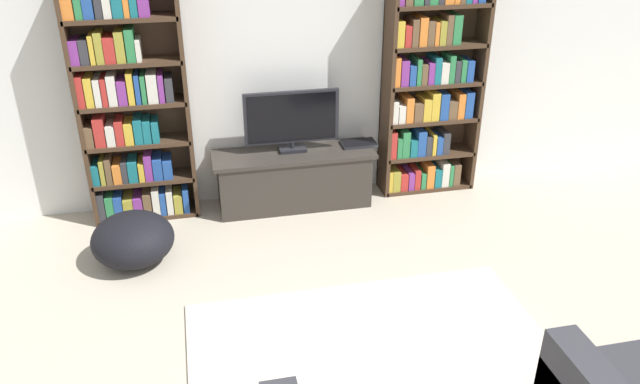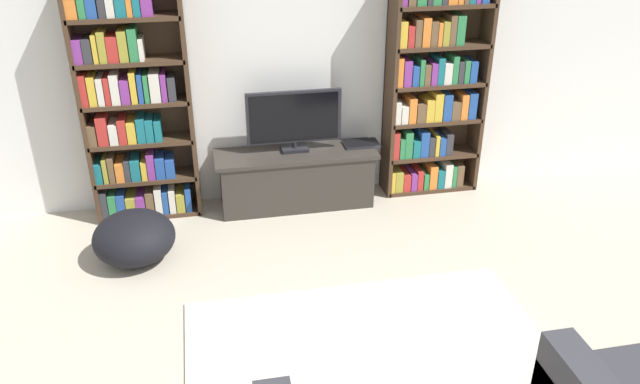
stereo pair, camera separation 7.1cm
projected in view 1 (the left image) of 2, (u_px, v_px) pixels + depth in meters
wall_back at (285, 58)px, 5.46m from camera, size 8.80×0.06×2.60m
bookshelf_left at (129, 106)px, 5.17m from camera, size 0.90×0.30×2.07m
bookshelf_right at (429, 85)px, 5.67m from camera, size 0.90×0.30×2.07m
tv_stand at (294, 178)px, 5.68m from camera, size 1.45×0.46×0.52m
television at (292, 119)px, 5.47m from camera, size 0.84×0.16×0.55m
laptop at (359, 143)px, 5.72m from camera, size 0.32×0.20×0.03m
area_rug at (383, 374)px, 3.81m from camera, size 2.33×1.89×0.02m
beanbag_ottoman at (133, 239)px, 4.85m from camera, size 0.64×0.64×0.40m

